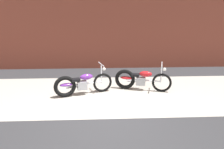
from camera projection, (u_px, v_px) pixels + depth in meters
The scene contains 5 objects.
ground_plane at pixel (108, 119), 5.77m from camera, with size 80.00×80.00×0.00m, color #2D2D30.
sidewalk_slab at pixel (107, 94), 7.43m from camera, with size 36.00×3.50×0.01m, color #9E998E.
brick_building_wall at pixel (105, 17), 9.98m from camera, with size 36.00×0.50×4.84m, color brown.
motorcycle_purple at pixel (80, 84), 7.22m from camera, with size 1.94×0.84×1.03m.
motorcycle_red at pixel (139, 79), 7.66m from camera, with size 1.96×0.78×1.03m.
Camera 1 is at (-0.14, -5.13, 2.90)m, focal length 34.57 mm.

